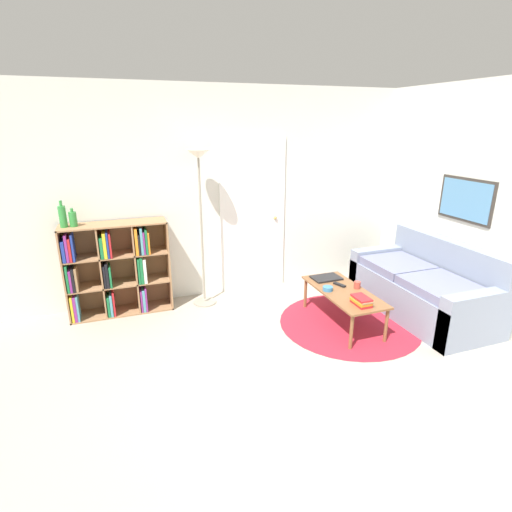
{
  "coord_description": "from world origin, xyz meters",
  "views": [
    {
      "loc": [
        -1.38,
        -2.29,
        2.17
      ],
      "look_at": [
        -0.07,
        1.39,
        0.85
      ],
      "focal_mm": 28.0,
      "sensor_mm": 36.0,
      "label": 1
    }
  ],
  "objects_px": {
    "coffee_table": "(343,294)",
    "floor_lamp": "(200,183)",
    "couch": "(425,289)",
    "cup": "(357,285)",
    "bowl": "(328,289)",
    "bottle_left": "(63,216)",
    "bottle_middle": "(73,219)",
    "laptop": "(326,278)",
    "bookshelf": "(114,268)"
  },
  "relations": [
    {
      "from": "coffee_table",
      "to": "floor_lamp",
      "type": "bearing_deg",
      "value": 141.94
    },
    {
      "from": "couch",
      "to": "cup",
      "type": "relative_size",
      "value": 21.51
    },
    {
      "from": "couch",
      "to": "floor_lamp",
      "type": "bearing_deg",
      "value": 155.07
    },
    {
      "from": "coffee_table",
      "to": "bowl",
      "type": "bearing_deg",
      "value": 159.56
    },
    {
      "from": "bottle_left",
      "to": "bottle_middle",
      "type": "height_order",
      "value": "bottle_left"
    },
    {
      "from": "laptop",
      "to": "bottle_middle",
      "type": "bearing_deg",
      "value": 164.56
    },
    {
      "from": "floor_lamp",
      "to": "laptop",
      "type": "bearing_deg",
      "value": -26.69
    },
    {
      "from": "bookshelf",
      "to": "bottle_left",
      "type": "distance_m",
      "value": 0.8
    },
    {
      "from": "bowl",
      "to": "couch",
      "type": "bearing_deg",
      "value": -6.21
    },
    {
      "from": "bookshelf",
      "to": "bowl",
      "type": "xyz_separation_m",
      "value": [
        2.2,
        -1.09,
        -0.13
      ]
    },
    {
      "from": "couch",
      "to": "cup",
      "type": "bearing_deg",
      "value": 175.16
    },
    {
      "from": "couch",
      "to": "bowl",
      "type": "xyz_separation_m",
      "value": [
        -1.24,
        0.13,
        0.13
      ]
    },
    {
      "from": "couch",
      "to": "bookshelf",
      "type": "bearing_deg",
      "value": 160.4
    },
    {
      "from": "bowl",
      "to": "cup",
      "type": "xyz_separation_m",
      "value": [
        0.34,
        -0.06,
        0.02
      ]
    },
    {
      "from": "coffee_table",
      "to": "bottle_left",
      "type": "xyz_separation_m",
      "value": [
        -2.82,
        1.13,
        0.85
      ]
    },
    {
      "from": "coffee_table",
      "to": "cup",
      "type": "relative_size",
      "value": 13.63
    },
    {
      "from": "bowl",
      "to": "bottle_left",
      "type": "bearing_deg",
      "value": 158.09
    },
    {
      "from": "bowl",
      "to": "bottle_left",
      "type": "relative_size",
      "value": 0.38
    },
    {
      "from": "bookshelf",
      "to": "bottle_left",
      "type": "xyz_separation_m",
      "value": [
        -0.45,
        -0.02,
        0.66
      ]
    },
    {
      "from": "bookshelf",
      "to": "bottle_middle",
      "type": "distance_m",
      "value": 0.71
    },
    {
      "from": "bookshelf",
      "to": "cup",
      "type": "height_order",
      "value": "bookshelf"
    },
    {
      "from": "floor_lamp",
      "to": "bowl",
      "type": "relative_size",
      "value": 16.9
    },
    {
      "from": "floor_lamp",
      "to": "bowl",
      "type": "xyz_separation_m",
      "value": [
        1.18,
        -0.99,
        -1.08
      ]
    },
    {
      "from": "floor_lamp",
      "to": "cup",
      "type": "distance_m",
      "value": 2.13
    },
    {
      "from": "floor_lamp",
      "to": "bottle_left",
      "type": "distance_m",
      "value": 1.51
    },
    {
      "from": "bowl",
      "to": "cup",
      "type": "height_order",
      "value": "cup"
    },
    {
      "from": "bookshelf",
      "to": "bottle_left",
      "type": "relative_size",
      "value": 3.99
    },
    {
      "from": "coffee_table",
      "to": "bottle_middle",
      "type": "height_order",
      "value": "bottle_middle"
    },
    {
      "from": "couch",
      "to": "bottle_middle",
      "type": "xyz_separation_m",
      "value": [
        -3.8,
        1.2,
        0.88
      ]
    },
    {
      "from": "floor_lamp",
      "to": "cup",
      "type": "xyz_separation_m",
      "value": [
        1.51,
        -1.05,
        -1.06
      ]
    },
    {
      "from": "bottle_middle",
      "to": "laptop",
      "type": "bearing_deg",
      "value": -15.44
    },
    {
      "from": "coffee_table",
      "to": "bottle_left",
      "type": "distance_m",
      "value": 3.15
    },
    {
      "from": "laptop",
      "to": "bottle_left",
      "type": "xyz_separation_m",
      "value": [
        -2.81,
        0.75,
        0.8
      ]
    },
    {
      "from": "couch",
      "to": "bottle_middle",
      "type": "height_order",
      "value": "bottle_middle"
    },
    {
      "from": "couch",
      "to": "coffee_table",
      "type": "distance_m",
      "value": 1.08
    },
    {
      "from": "couch",
      "to": "bottle_left",
      "type": "xyz_separation_m",
      "value": [
        -3.89,
        1.2,
        0.92
      ]
    },
    {
      "from": "bowl",
      "to": "bottle_middle",
      "type": "xyz_separation_m",
      "value": [
        -2.56,
        1.07,
        0.75
      ]
    },
    {
      "from": "laptop",
      "to": "bottle_middle",
      "type": "height_order",
      "value": "bottle_middle"
    },
    {
      "from": "coffee_table",
      "to": "laptop",
      "type": "height_order",
      "value": "laptop"
    },
    {
      "from": "bottle_left",
      "to": "bottle_middle",
      "type": "distance_m",
      "value": 0.1
    },
    {
      "from": "bowl",
      "to": "bottle_left",
      "type": "height_order",
      "value": "bottle_left"
    },
    {
      "from": "cup",
      "to": "bottle_middle",
      "type": "bearing_deg",
      "value": 158.75
    },
    {
      "from": "couch",
      "to": "bowl",
      "type": "bearing_deg",
      "value": 173.79
    },
    {
      "from": "coffee_table",
      "to": "bottle_left",
      "type": "height_order",
      "value": "bottle_left"
    },
    {
      "from": "bookshelf",
      "to": "coffee_table",
      "type": "distance_m",
      "value": 2.64
    },
    {
      "from": "laptop",
      "to": "cup",
      "type": "distance_m",
      "value": 0.42
    },
    {
      "from": "laptop",
      "to": "bowl",
      "type": "xyz_separation_m",
      "value": [
        -0.16,
        -0.32,
        0.01
      ]
    },
    {
      "from": "bottle_left",
      "to": "bookshelf",
      "type": "bearing_deg",
      "value": 2.81
    },
    {
      "from": "laptop",
      "to": "bottle_middle",
      "type": "relative_size",
      "value": 1.7
    },
    {
      "from": "floor_lamp",
      "to": "laptop",
      "type": "xyz_separation_m",
      "value": [
        1.33,
        -0.67,
        -1.09
      ]
    }
  ]
}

